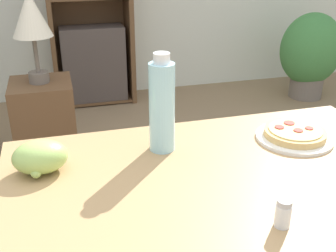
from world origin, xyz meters
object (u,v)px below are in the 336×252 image
Objects in this scene: salt_shaker at (283,213)px; pizza_on_plate at (295,135)px; drink_bottle at (163,106)px; bookshelf at (89,6)px; side_table at (46,126)px; table_lamp at (31,19)px; grape_bunch at (40,157)px; potted_plant_floor at (311,53)px.

pizza_on_plate is at bearing 56.22° from salt_shaker.
pizza_on_plate is 0.44m from salt_shaker.
drink_bottle is 0.17× the size of bookshelf.
side_table is (-0.39, -1.05, -0.51)m from bookshelf.
drink_bottle is 0.52× the size of side_table.
table_lamp is at bearing 120.35° from pizza_on_plate.
drink_bottle is 2.33m from bookshelf.
drink_bottle is (-0.40, 0.04, 0.12)m from pizza_on_plate.
drink_bottle reaches higher than grape_bunch.
drink_bottle is 0.40× the size of potted_plant_floor.
pizza_on_plate is 0.74m from grape_bunch.
salt_shaker is 0.12× the size of side_table.
side_table is at bearing -162.54° from potted_plant_floor.
drink_bottle is 1.46m from side_table.
table_lamp is 0.68× the size of potted_plant_floor.
grape_bunch is 1.33m from table_lamp.
side_table is (-0.78, 1.33, -0.47)m from pizza_on_plate.
drink_bottle is at bearing 173.78° from pizza_on_plate.
salt_shaker reaches higher than potted_plant_floor.
table_lamp is at bearing -110.48° from bookshelf.
drink_bottle is at bearing -90.39° from bookshelf.
potted_plant_floor is at bearing 17.46° from table_lamp.
table_lamp reaches higher than pizza_on_plate.
bookshelf reaches higher than drink_bottle.
salt_shaker is (-0.24, -0.37, 0.02)m from pizza_on_plate.
drink_bottle reaches higher than potted_plant_floor.
bookshelf is 1.84m from potted_plant_floor.
pizza_on_plate is at bearing -0.23° from grape_bunch.
grape_bunch is 2.94m from potted_plant_floor.
table_lamp is (-0.78, 1.33, 0.15)m from pizza_on_plate.
potted_plant_floor is at bearing 17.46° from side_table.
pizza_on_plate is at bearing -80.83° from bookshelf.
side_table is at bearing 0.00° from table_lamp.
table_lamp reaches higher than salt_shaker.
table_lamp is (-0.04, 1.32, 0.12)m from grape_bunch.
bookshelf is at bearing 69.52° from side_table.
drink_bottle is at bearing -73.63° from table_lamp.
drink_bottle reaches higher than pizza_on_plate.
grape_bunch is at bearing 179.77° from pizza_on_plate.
table_lamp is at bearing 91.59° from grape_bunch.
salt_shaker reaches higher than pizza_on_plate.
drink_bottle is (0.34, 0.04, 0.09)m from grape_bunch.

